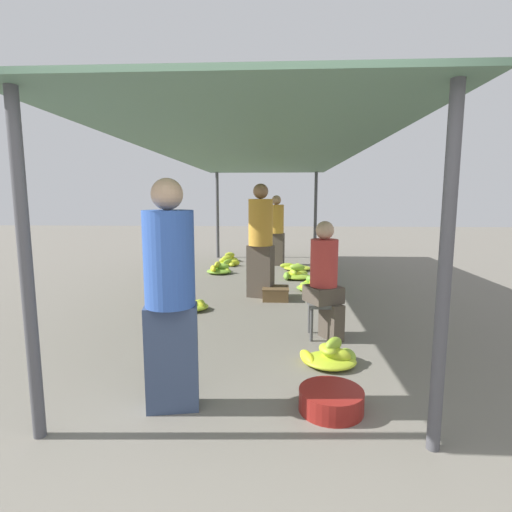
# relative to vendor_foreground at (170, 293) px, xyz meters

# --- Properties ---
(ground_plane) EXTENTS (40.00, 40.00, 0.00)m
(ground_plane) POSITION_rel_vendor_foreground_xyz_m (0.48, -0.71, -0.88)
(ground_plane) COLOR slate
(ground_plane) RESTS_ON ground
(canopy_post_front_left) EXTENTS (0.08, 0.08, 2.20)m
(canopy_post_front_left) POSITION_rel_vendor_foreground_xyz_m (-0.79, -0.41, 0.22)
(canopy_post_front_left) COLOR #4C4C51
(canopy_post_front_left) RESTS_ON ground
(canopy_post_front_right) EXTENTS (0.08, 0.08, 2.20)m
(canopy_post_front_right) POSITION_rel_vendor_foreground_xyz_m (1.75, -0.41, 0.22)
(canopy_post_front_right) COLOR #4C4C51
(canopy_post_front_right) RESTS_ON ground
(canopy_post_back_left) EXTENTS (0.08, 0.08, 2.20)m
(canopy_post_back_left) POSITION_rel_vendor_foreground_xyz_m (-0.79, 7.59, 0.22)
(canopy_post_back_left) COLOR #4C4C51
(canopy_post_back_left) RESTS_ON ground
(canopy_post_back_right) EXTENTS (0.08, 0.08, 2.20)m
(canopy_post_back_right) POSITION_rel_vendor_foreground_xyz_m (1.75, 7.59, 0.22)
(canopy_post_back_right) COLOR #4C4C51
(canopy_post_back_right) RESTS_ON ground
(canopy_tarp) EXTENTS (2.93, 8.40, 0.04)m
(canopy_tarp) POSITION_rel_vendor_foreground_xyz_m (0.48, 3.59, 1.34)
(canopy_tarp) COLOR #567A60
(canopy_tarp) RESTS_ON canopy_post_front_left
(vendor_foreground) EXTENTS (0.42, 0.42, 1.69)m
(vendor_foreground) POSITION_rel_vendor_foreground_xyz_m (0.00, 0.00, 0.00)
(vendor_foreground) COLOR #384766
(vendor_foreground) RESTS_ON ground
(stool) EXTENTS (0.34, 0.34, 0.41)m
(stool) POSITION_rel_vendor_foreground_xyz_m (1.28, 1.60, -0.55)
(stool) COLOR #4C4C4C
(stool) RESTS_ON ground
(vendor_seated) EXTENTS (0.46, 0.46, 1.31)m
(vendor_seated) POSITION_rel_vendor_foreground_xyz_m (1.30, 1.59, -0.20)
(vendor_seated) COLOR #4C4238
(vendor_seated) RESTS_ON ground
(basin_black) EXTENTS (0.47, 0.47, 0.16)m
(basin_black) POSITION_rel_vendor_foreground_xyz_m (1.17, 0.02, -0.80)
(basin_black) COLOR maroon
(basin_black) RESTS_ON ground
(banana_pile_left_0) EXTENTS (0.51, 0.45, 0.24)m
(banana_pile_left_0) POSITION_rel_vendor_foreground_xyz_m (-0.35, 6.29, -0.80)
(banana_pile_left_0) COLOR #88BB34
(banana_pile_left_0) RESTS_ON ground
(banana_pile_left_1) EXTENTS (0.48, 0.46, 0.18)m
(banana_pile_left_1) POSITION_rel_vendor_foreground_xyz_m (-0.44, 2.59, -0.81)
(banana_pile_left_1) COLOR yellow
(banana_pile_left_1) RESTS_ON ground
(banana_pile_left_2) EXTENTS (0.38, 0.44, 0.23)m
(banana_pile_left_2) POSITION_rel_vendor_foreground_xyz_m (-0.39, 6.96, -0.78)
(banana_pile_left_2) COLOR #73B237
(banana_pile_left_2) RESTS_ON ground
(banana_pile_left_3) EXTENTS (0.51, 0.63, 0.25)m
(banana_pile_left_3) POSITION_rel_vendor_foreground_xyz_m (-0.42, 5.35, -0.79)
(banana_pile_left_3) COLOR yellow
(banana_pile_left_3) RESTS_ON ground
(banana_pile_right_0) EXTENTS (0.57, 0.51, 0.26)m
(banana_pile_right_0) POSITION_rel_vendor_foreground_xyz_m (1.36, 3.86, -0.80)
(banana_pile_right_0) COLOR #74B337
(banana_pile_right_0) RESTS_ON ground
(banana_pile_right_1) EXTENTS (0.58, 0.55, 0.30)m
(banana_pile_right_1) POSITION_rel_vendor_foreground_xyz_m (1.13, 4.87, -0.80)
(banana_pile_right_1) COLOR #A7C72E
(banana_pile_right_1) RESTS_ON ground
(banana_pile_right_2) EXTENTS (0.67, 0.61, 0.17)m
(banana_pile_right_2) POSITION_rel_vendor_foreground_xyz_m (1.18, 5.76, -0.81)
(banana_pile_right_2) COLOR #A7C72E
(banana_pile_right_2) RESTS_ON ground
(banana_pile_right_3) EXTENTS (0.56, 0.43, 0.27)m
(banana_pile_right_3) POSITION_rel_vendor_foreground_xyz_m (1.28, 0.83, -0.80)
(banana_pile_right_3) COLOR #96C031
(banana_pile_right_3) RESTS_ON ground
(crate_near) EXTENTS (0.40, 0.40, 0.19)m
(crate_near) POSITION_rel_vendor_foreground_xyz_m (0.75, 3.25, -0.78)
(crate_near) COLOR brown
(crate_near) RESTS_ON ground
(shopper_walking_mid) EXTENTS (0.41, 0.41, 1.61)m
(shopper_walking_mid) POSITION_rel_vendor_foreground_xyz_m (0.75, 6.44, -0.04)
(shopper_walking_mid) COLOR #4C4238
(shopper_walking_mid) RESTS_ON ground
(shopper_walking_far) EXTENTS (0.48, 0.48, 1.77)m
(shopper_walking_far) POSITION_rel_vendor_foreground_xyz_m (0.51, 3.40, 0.04)
(shopper_walking_far) COLOR #4C4238
(shopper_walking_far) RESTS_ON ground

